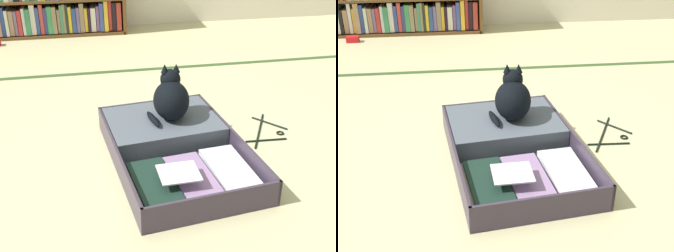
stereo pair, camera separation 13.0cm
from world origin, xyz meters
The scene contains 5 objects.
ground_plane centered at (0.00, 0.00, 0.00)m, with size 10.00×10.00×0.00m, color #C5BF8E.
tatami_border centered at (0.00, 1.17, 0.00)m, with size 4.80×0.05×0.00m.
open_suitcase centered at (0.11, -0.01, 0.05)m, with size 0.68×0.96×0.12m.
black_cat centered at (0.14, 0.14, 0.23)m, with size 0.23×0.24×0.27m.
clothes_hanger centered at (0.65, 0.11, 0.01)m, with size 0.27×0.36×0.01m.
Camera 1 is at (-0.26, -1.81, 1.12)m, focal length 46.91 mm.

